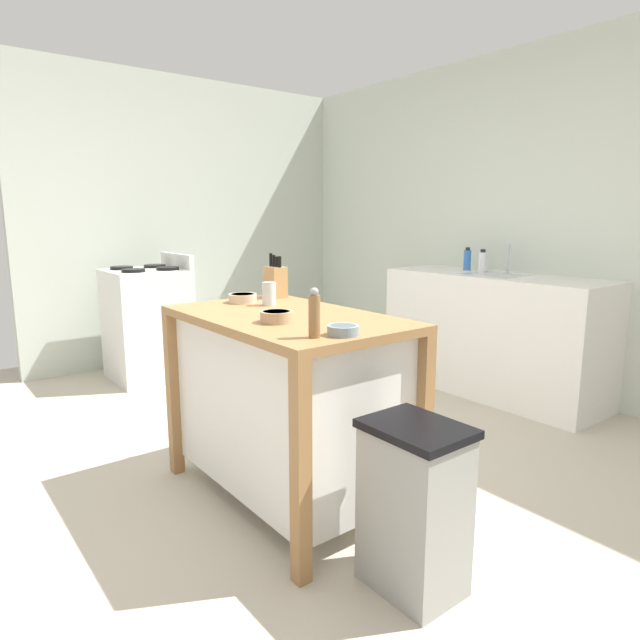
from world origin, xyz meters
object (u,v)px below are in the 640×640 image
bowl_ceramic_small (243,298)px  sink_faucet (508,259)px  kitchen_island (287,396)px  pepper_grinder (314,314)px  bowl_stoneware_deep (276,316)px  bowl_ceramic_wide (343,330)px  knife_block (276,281)px  drinking_cup (269,294)px  trash_bin (414,507)px  bottle_spray_cleaner (467,260)px  bottle_dish_soap (482,262)px  stove (148,323)px

bowl_ceramic_small → sink_faucet: size_ratio=0.67×
kitchen_island → pepper_grinder: bearing=-22.2°
bowl_stoneware_deep → bowl_ceramic_wide: bearing=9.0°
bowl_stoneware_deep → bowl_ceramic_wide: size_ratio=1.15×
bowl_stoneware_deep → knife_block: bearing=147.0°
knife_block → drinking_cup: bearing=-40.3°
bowl_ceramic_small → drinking_cup: size_ratio=1.24×
bowl_ceramic_small → trash_bin: size_ratio=0.23×
trash_bin → bottle_spray_cleaner: bottle_spray_cleaner is taller
sink_faucet → bottle_dish_soap: bearing=-161.5°
drinking_cup → pepper_grinder: 0.79m
stove → kitchen_island: bearing=-5.1°
bottle_dish_soap → bowl_ceramic_wide: bearing=-65.6°
drinking_cup → pepper_grinder: bearing=-20.3°
bottle_dish_soap → drinking_cup: bearing=-82.6°
drinking_cup → sink_faucet: sink_faucet is taller
bowl_stoneware_deep → bottle_dish_soap: (-0.68, 2.38, 0.07)m
bowl_ceramic_wide → bottle_dish_soap: 2.55m
trash_bin → stove: stove is taller
knife_block → trash_bin: 1.50m
knife_block → sink_faucet: size_ratio=1.10×
bottle_spray_cleaner → sink_faucet: bearing=7.5°
kitchen_island → bowl_stoneware_deep: size_ratio=8.55×
stove → sink_faucet: bearing=46.4°
drinking_cup → bottle_spray_cleaner: bottle_spray_cleaner is taller
knife_block → bowl_ceramic_wide: (0.98, -0.34, -0.07)m
bowl_ceramic_small → bowl_ceramic_wide: (0.93, -0.10, -0.00)m
knife_block → bottle_spray_cleaner: 2.01m
kitchen_island → bottle_spray_cleaner: 2.41m
bowl_stoneware_deep → bottle_spray_cleaner: size_ratio=0.75×
drinking_cup → trash_bin: (1.10, -0.10, -0.64)m
stove → pepper_grinder: bearing=-8.1°
stove → trash_bin: bearing=-4.2°
pepper_grinder → bowl_stoneware_deep: bearing=171.1°
sink_faucet → bottle_dish_soap: sink_faucet is taller
sink_faucet → kitchen_island: bearing=-81.0°
trash_bin → sink_faucet: sink_faucet is taller
bottle_dish_soap → bottle_spray_cleaner: bearing=174.1°
trash_bin → stove: bearing=175.8°
drinking_cup → bottle_dish_soap: bearing=97.4°
bottle_spray_cleaner → stove: bottle_spray_cleaner is taller
kitchen_island → bottle_dish_soap: size_ratio=6.73×
kitchen_island → trash_bin: size_ratio=1.89×
bowl_ceramic_small → bowl_ceramic_wide: 0.94m
knife_block → bottle_dish_soap: size_ratio=1.37×
knife_block → trash_bin: (1.31, -0.28, -0.67)m
bowl_ceramic_small → bottle_dish_soap: bottle_dish_soap is taller
kitchen_island → bowl_ceramic_wide: size_ratio=9.83×
bowl_ceramic_wide → stove: stove is taller
bowl_ceramic_wide → sink_faucet: size_ratio=0.55×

